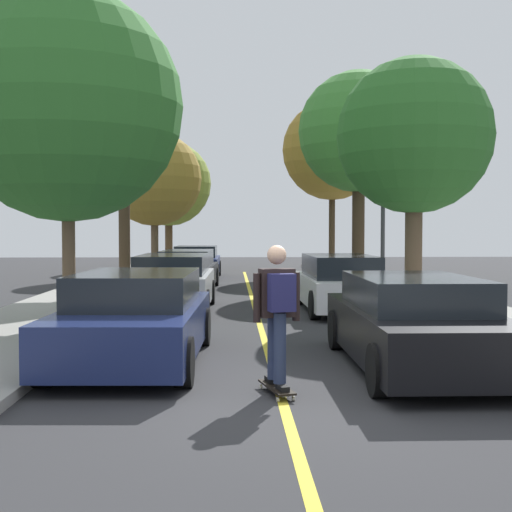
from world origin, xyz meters
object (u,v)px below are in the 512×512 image
parked_car_left_near (173,282)px  street_tree_right_nearest (415,137)px  parked_car_left_farthest (196,262)px  street_tree_right_far (332,150)px  parked_car_left_far (187,270)px  parked_car_right_nearest (414,323)px  parked_car_right_near (339,283)px  street_tree_left_far (154,179)px  skateboard (277,387)px  fire_hydrant (438,305)px  skateboarder (278,307)px  streetlamp (383,183)px  street_tree_right_near (359,133)px  street_tree_left_farthest (169,184)px  street_tree_left_nearest (67,107)px  parked_car_left_nearest (136,319)px  street_tree_left_near (124,130)px

parked_car_left_near → street_tree_right_nearest: (5.72, -0.61, 3.46)m
parked_car_left_farthest → street_tree_right_far: (5.72, 1.69, 4.68)m
parked_car_left_far → street_tree_right_nearest: size_ratio=0.81×
parked_car_left_near → parked_car_left_farthest: 11.03m
parked_car_right_nearest → parked_car_right_near: size_ratio=1.04×
street_tree_left_far → parked_car_right_nearest: bearing=-73.0°
street_tree_right_far → skateboard: (-3.76, -21.33, -5.23)m
parked_car_left_far → skateboard: size_ratio=5.46×
fire_hydrant → skateboarder: skateboarder is taller
street_tree_right_nearest → skateboard: (-3.76, -8.00, -4.06)m
streetlamp → skateboarder: streetlamp is taller
street_tree_left_far → street_tree_right_nearest: bearing=-58.6°
street_tree_right_nearest → skateboard: street_tree_right_nearest is taller
skateboard → skateboarder: bearing=-76.0°
street_tree_right_near → parked_car_right_near: bearing=-104.0°
street_tree_left_farthest → street_tree_right_far: 9.14m
street_tree_right_nearest → skateboard: 9.73m
street_tree_left_far → street_tree_left_farthest: street_tree_left_farthest is taller
skateboard → parked_car_right_near: bearing=76.1°
skateboard → skateboarder: skateboarder is taller
street_tree_right_near → street_tree_left_nearest: bearing=-126.8°
streetlamp → skateboarder: (-3.79, -11.55, -2.22)m
parked_car_right_near → street_tree_left_far: (-5.72, 11.87, 3.33)m
street_tree_left_nearest → street_tree_left_far: size_ratio=1.10×
parked_car_left_farthest → street_tree_left_nearest: 14.97m
parked_car_left_near → parked_car_left_farthest: (0.00, 11.03, -0.04)m
street_tree_left_far → skateboarder: bearing=-79.7°
parked_car_left_farthest → skateboard: parked_car_left_farthest is taller
parked_car_left_near → street_tree_left_far: (-1.71, 11.56, 3.32)m
parked_car_left_nearest → parked_car_left_far: 12.10m
parked_car_right_near → skateboard: size_ratio=5.18×
skateboarder → street_tree_right_nearest: bearing=65.0°
street_tree_left_farthest → street_tree_right_nearest: bearing=-68.2°
parked_car_left_far → street_tree_right_far: bearing=51.5°
parked_car_left_far → street_tree_left_far: bearing=105.8°
skateboarder → street_tree_left_near: bearing=106.8°
parked_car_left_near → skateboarder: (1.97, -8.64, 0.38)m
street_tree_right_far → streetlamp: size_ratio=1.33×
street_tree_right_near → skateboarder: (-3.75, -15.18, -4.16)m
parked_car_left_farthest → fire_hydrant: (5.51, -14.34, -0.15)m
street_tree_left_nearest → street_tree_left_near: size_ratio=1.01×
street_tree_left_far → street_tree_right_far: size_ratio=0.79×
parked_car_right_near → street_tree_right_nearest: (1.71, -0.30, 3.47)m
parked_car_right_nearest → skateboard: (-2.05, -1.47, -0.56)m
street_tree_left_near → parked_car_right_nearest: bearing=-61.9°
street_tree_left_far → skateboard: street_tree_left_far is taller
street_tree_right_near → skateboarder: 16.19m
street_tree_left_near → street_tree_right_nearest: size_ratio=1.08×
parked_car_right_near → street_tree_left_farthest: size_ratio=0.72×
parked_car_left_nearest → streetlamp: streetlamp is taller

